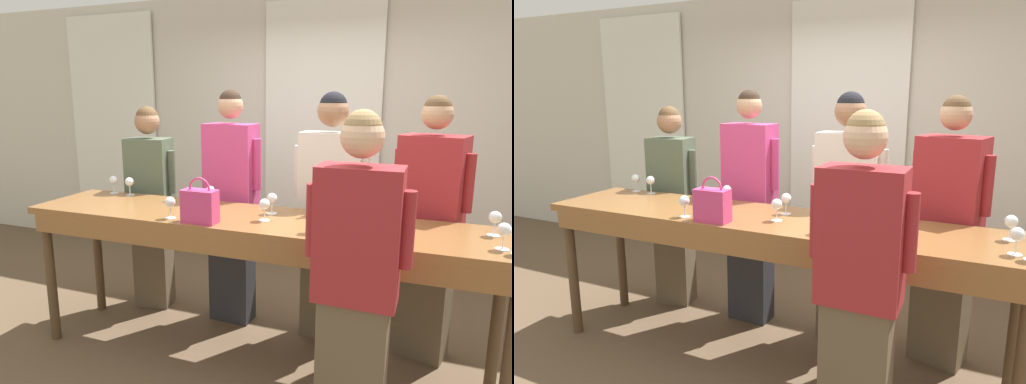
# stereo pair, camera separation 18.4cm
# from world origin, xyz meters

# --- Properties ---
(ground_plane) EXTENTS (18.00, 18.00, 0.00)m
(ground_plane) POSITION_xyz_m (0.00, 0.00, 0.00)
(ground_plane) COLOR brown
(wall_back) EXTENTS (12.00, 0.06, 2.80)m
(wall_back) POSITION_xyz_m (0.00, 1.91, 1.40)
(wall_back) COLOR beige
(wall_back) RESTS_ON ground_plane
(curtain_panel_left) EXTENTS (1.15, 0.03, 2.69)m
(curtain_panel_left) POSITION_xyz_m (-2.50, 1.84, 1.34)
(curtain_panel_left) COLOR white
(curtain_panel_left) RESTS_ON ground_plane
(curtain_panel_center) EXTENTS (1.15, 0.03, 2.69)m
(curtain_panel_center) POSITION_xyz_m (0.00, 1.84, 1.34)
(curtain_panel_center) COLOR white
(curtain_panel_center) RESTS_ON ground_plane
(tasting_bar) EXTENTS (3.13, 0.66, 1.03)m
(tasting_bar) POSITION_xyz_m (0.00, -0.03, 0.92)
(tasting_bar) COLOR brown
(tasting_bar) RESTS_ON ground_plane
(wine_bottle) EXTENTS (0.07, 0.07, 0.33)m
(wine_bottle) POSITION_xyz_m (0.40, 0.22, 1.15)
(wine_bottle) COLOR black
(wine_bottle) RESTS_ON tasting_bar
(handbag) EXTENTS (0.22, 0.11, 0.28)m
(handbag) POSITION_xyz_m (-0.25, -0.24, 1.13)
(handbag) COLOR #C63870
(handbag) RESTS_ON tasting_bar
(wine_glass_front_left) EXTENTS (0.07, 0.07, 0.14)m
(wine_glass_front_left) POSITION_xyz_m (0.09, 0.12, 1.12)
(wine_glass_front_left) COLOR white
(wine_glass_front_left) RESTS_ON tasting_bar
(wine_glass_front_mid) EXTENTS (0.07, 0.07, 0.14)m
(wine_glass_front_mid) POSITION_xyz_m (1.41, -0.13, 1.12)
(wine_glass_front_mid) COLOR white
(wine_glass_front_mid) RESTS_ON tasting_bar
(wine_glass_front_right) EXTENTS (0.07, 0.07, 0.14)m
(wine_glass_front_right) POSITION_xyz_m (0.84, -0.03, 1.12)
(wine_glass_front_right) COLOR white
(wine_glass_front_right) RESTS_ON tasting_bar
(wine_glass_center_left) EXTENTS (0.07, 0.07, 0.14)m
(wine_glass_center_left) POSITION_xyz_m (0.56, -0.00, 1.12)
(wine_glass_center_left) COLOR white
(wine_glass_center_left) RESTS_ON tasting_bar
(wine_glass_center_mid) EXTENTS (0.07, 0.07, 0.14)m
(wine_glass_center_mid) POSITION_xyz_m (-0.47, -0.22, 1.12)
(wine_glass_center_mid) COLOR white
(wine_glass_center_mid) RESTS_ON tasting_bar
(wine_glass_center_right) EXTENTS (0.07, 0.07, 0.14)m
(wine_glass_center_right) POSITION_xyz_m (1.40, 0.11, 1.12)
(wine_glass_center_right) COLOR white
(wine_glass_center_right) RESTS_ON tasting_bar
(wine_glass_back_left) EXTENTS (0.07, 0.07, 0.14)m
(wine_glass_back_left) POSITION_xyz_m (-1.30, 0.27, 1.12)
(wine_glass_back_left) COLOR white
(wine_glass_back_left) RESTS_ON tasting_bar
(wine_glass_back_mid) EXTENTS (0.07, 0.07, 0.14)m
(wine_glass_back_mid) POSITION_xyz_m (-1.13, 0.26, 1.12)
(wine_glass_back_mid) COLOR white
(wine_glass_back_mid) RESTS_ON tasting_bar
(wine_glass_back_right) EXTENTS (0.07, 0.07, 0.14)m
(wine_glass_back_right) POSITION_xyz_m (0.10, -0.06, 1.12)
(wine_glass_back_right) COLOR white
(wine_glass_back_right) RESTS_ON tasting_bar
(wine_glass_by_bottle) EXTENTS (0.07, 0.07, 0.14)m
(wine_glass_by_bottle) POSITION_xyz_m (0.44, -0.20, 1.12)
(wine_glass_by_bottle) COLOR white
(wine_glass_by_bottle) RESTS_ON tasting_bar
(wine_glass_by_handbag) EXTENTS (0.07, 0.07, 0.14)m
(wine_glass_by_handbag) POSITION_xyz_m (-0.39, 0.18, 1.12)
(wine_glass_by_handbag) COLOR white
(wine_glass_by_handbag) RESTS_ON tasting_bar
(guest_olive_jacket) EXTENTS (0.46, 0.30, 1.71)m
(guest_olive_jacket) POSITION_xyz_m (-1.12, 0.52, 0.89)
(guest_olive_jacket) COLOR brown
(guest_olive_jacket) RESTS_ON ground_plane
(guest_pink_top) EXTENTS (0.50, 0.24, 1.83)m
(guest_pink_top) POSITION_xyz_m (-0.38, 0.52, 0.95)
(guest_pink_top) COLOR #28282D
(guest_pink_top) RESTS_ON ground_plane
(guest_cream_sweater) EXTENTS (0.55, 0.22, 1.82)m
(guest_cream_sweater) POSITION_xyz_m (0.39, 0.52, 0.95)
(guest_cream_sweater) COLOR brown
(guest_cream_sweater) RESTS_ON ground_plane
(guest_striped_shirt) EXTENTS (0.51, 0.37, 1.79)m
(guest_striped_shirt) POSITION_xyz_m (1.06, 0.52, 0.91)
(guest_striped_shirt) COLOR brown
(guest_striped_shirt) RESTS_ON ground_plane
(host_pouring) EXTENTS (0.50, 0.23, 1.73)m
(host_pouring) POSITION_xyz_m (0.75, -0.55, 0.90)
(host_pouring) COLOR brown
(host_pouring) RESTS_ON ground_plane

